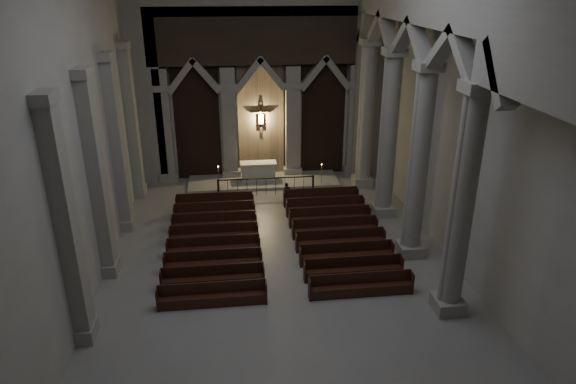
% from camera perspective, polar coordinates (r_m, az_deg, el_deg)
% --- Properties ---
extents(room, '(24.00, 24.10, 12.00)m').
position_cam_1_polar(room, '(17.20, -0.50, 11.92)').
color(room, gray).
rests_on(room, ground).
extents(sanctuary_wall, '(14.00, 0.77, 12.00)m').
position_cam_1_polar(sanctuary_wall, '(28.70, -3.13, 14.20)').
color(sanctuary_wall, '#9B9991').
rests_on(sanctuary_wall, ground).
extents(right_arcade, '(1.00, 24.00, 12.00)m').
position_cam_1_polar(right_arcade, '(19.79, 15.52, 13.20)').
color(right_arcade, '#9B9991').
rests_on(right_arcade, ground).
extents(left_pilasters, '(0.60, 13.00, 8.03)m').
position_cam_1_polar(left_pilasters, '(21.98, -19.33, 3.05)').
color(left_pilasters, '#9B9991').
rests_on(left_pilasters, ground).
extents(sanctuary_step, '(8.50, 2.60, 0.15)m').
position_cam_1_polar(sanctuary_step, '(29.48, -2.74, 1.25)').
color(sanctuary_step, '#9B9991').
rests_on(sanctuary_step, ground).
extents(altar, '(2.04, 0.82, 1.04)m').
position_cam_1_polar(altar, '(29.31, -3.32, 2.36)').
color(altar, beige).
rests_on(altar, sanctuary_step).
extents(altar_rail, '(5.19, 0.09, 1.02)m').
position_cam_1_polar(altar_rail, '(27.45, -2.46, 0.95)').
color(altar_rail, black).
rests_on(altar_rail, ground).
extents(candle_stand_left, '(0.26, 0.26, 1.54)m').
position_cam_1_polar(candle_stand_left, '(28.07, -7.65, 0.70)').
color(candle_stand_left, olive).
rests_on(candle_stand_left, ground).
extents(candle_stand_right, '(0.22, 0.22, 1.29)m').
position_cam_1_polar(candle_stand_right, '(28.89, 3.72, 1.36)').
color(candle_stand_right, olive).
rests_on(candle_stand_right, ground).
extents(pews, '(9.28, 8.70, 0.87)m').
position_cam_1_polar(pews, '(22.45, -1.28, -5.32)').
color(pews, black).
rests_on(pews, ground).
extents(worshipper, '(0.44, 0.33, 1.10)m').
position_cam_1_polar(worshipper, '(26.54, -0.13, -0.11)').
color(worshipper, black).
rests_on(worshipper, ground).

